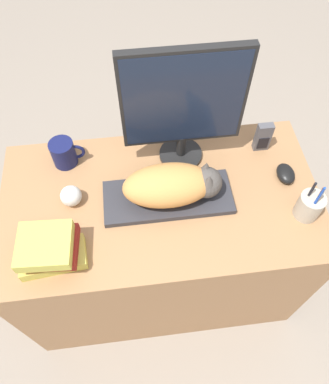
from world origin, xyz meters
name	(u,v)px	position (x,y,z in m)	size (l,w,h in m)	color
ground_plane	(170,335)	(0.00, 0.00, 0.00)	(12.00, 12.00, 0.00)	gray
desk	(161,242)	(0.00, 0.32, 0.38)	(1.19, 0.65, 0.75)	#9E7047
keyboard	(168,198)	(0.03, 0.32, 0.76)	(0.47, 0.19, 0.02)	#2D2D33
cat	(175,185)	(0.05, 0.32, 0.85)	(0.35, 0.17, 0.14)	#D18C47
monitor	(184,104)	(0.10, 0.51, 1.03)	(0.43, 0.17, 0.50)	black
computer_mouse	(286,174)	(0.48, 0.36, 0.77)	(0.07, 0.09, 0.04)	black
coffee_mug	(64,153)	(-0.35, 0.54, 0.81)	(0.13, 0.09, 0.11)	#141947
pen_cup	(309,206)	(0.51, 0.20, 0.81)	(0.09, 0.09, 0.20)	#B2A893
baseball	(71,196)	(-0.32, 0.35, 0.79)	(0.08, 0.08, 0.08)	silver
phone	(263,137)	(0.43, 0.52, 0.82)	(0.06, 0.03, 0.13)	#4C4C51
book_stack	(49,250)	(-0.38, 0.13, 0.82)	(0.22, 0.18, 0.13)	#CCC14C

